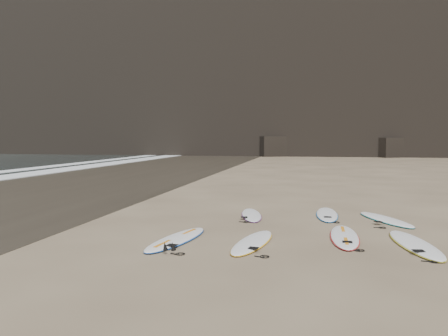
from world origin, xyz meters
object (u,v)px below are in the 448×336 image
at_px(surfboard_1, 253,242).
at_px(surfboard_2, 344,236).
at_px(surfboard_0, 177,239).
at_px(surfboard_6, 327,214).
at_px(surfboard_3, 415,244).
at_px(surfboard_5, 251,215).
at_px(surfboard_7, 385,219).

relative_size(surfboard_1, surfboard_2, 0.96).
height_order(surfboard_0, surfboard_1, surfboard_0).
xyz_separation_m(surfboard_0, surfboard_6, (3.48, 3.98, -0.00)).
relative_size(surfboard_0, surfboard_3, 0.96).
height_order(surfboard_1, surfboard_2, surfboard_2).
bearing_deg(surfboard_2, surfboard_3, -17.47).
relative_size(surfboard_1, surfboard_5, 1.08).
bearing_deg(surfboard_0, surfboard_3, 16.23).
bearing_deg(surfboard_7, surfboard_6, 137.77).
bearing_deg(surfboard_0, surfboard_2, 25.37).
xyz_separation_m(surfboard_5, surfboard_7, (3.82, -0.00, 0.00)).
height_order(surfboard_3, surfboard_6, surfboard_3).
height_order(surfboard_2, surfboard_6, surfboard_2).
height_order(surfboard_5, surfboard_6, surfboard_6).
height_order(surfboard_0, surfboard_3, surfboard_3).
xyz_separation_m(surfboard_3, surfboard_7, (-0.14, 2.91, -0.00)).
relative_size(surfboard_0, surfboard_6, 1.05).
height_order(surfboard_0, surfboard_2, surfboard_0).
xyz_separation_m(surfboard_1, surfboard_3, (3.48, 0.48, 0.00)).
height_order(surfboard_6, surfboard_7, surfboard_6).
relative_size(surfboard_6, surfboard_7, 1.01).
bearing_deg(surfboard_5, surfboard_3, -47.57).
height_order(surfboard_1, surfboard_3, surfboard_3).
relative_size(surfboard_3, surfboard_7, 1.10).
distance_m(surfboard_0, surfboard_5, 3.68).
bearing_deg(surfboard_1, surfboard_6, 75.02).
bearing_deg(surfboard_3, surfboard_7, 85.23).
distance_m(surfboard_1, surfboard_3, 3.51).
distance_m(surfboard_3, surfboard_5, 4.92).
bearing_deg(surfboard_0, surfboard_1, 12.46).
relative_size(surfboard_2, surfboard_3, 0.94).
xyz_separation_m(surfboard_0, surfboard_1, (1.74, 0.07, -0.00)).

